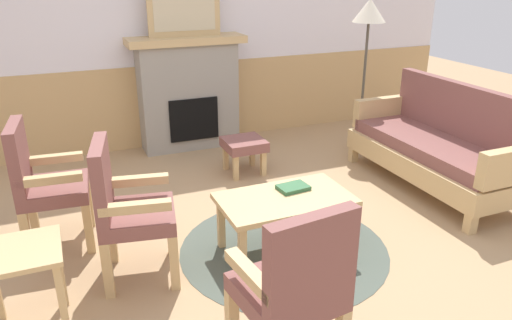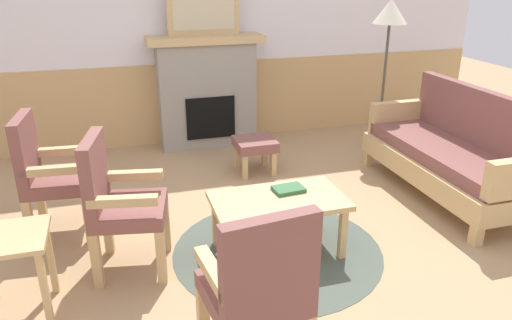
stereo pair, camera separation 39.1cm
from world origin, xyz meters
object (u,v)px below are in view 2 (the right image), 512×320
framed_picture (204,9)px  armchair_near_fireplace (118,199)px  book_on_table (289,189)px  couch (451,154)px  fireplace (207,91)px  footstool (255,146)px  armchair_by_window_left (47,171)px  armchair_front_left (259,286)px  floor_lamp_by_couch (390,22)px  side_table (10,253)px  coffee_table (278,205)px

framed_picture → armchair_near_fireplace: framed_picture is taller
book_on_table → armchair_near_fireplace: size_ratio=0.23×
couch → armchair_near_fireplace: size_ratio=1.84×
fireplace → couch: size_ratio=0.72×
framed_picture → armchair_near_fireplace: bearing=-114.6°
book_on_table → footstool: bearing=83.6°
armchair_by_window_left → footstool: bearing=21.5°
footstool → armchair_front_left: (-0.75, -2.58, 0.25)m
footstool → floor_lamp_by_couch: floor_lamp_by_couch is taller
fireplace → couch: 2.75m
footstool → side_table: side_table is taller
fireplace → armchair_near_fireplace: size_ratio=1.33×
floor_lamp_by_couch → coffee_table: bearing=-136.7°
couch → floor_lamp_by_couch: 1.62m
framed_picture → armchair_front_left: framed_picture is taller
armchair_front_left → armchair_by_window_left: bearing=121.6°
fireplace → book_on_table: 2.41m
fireplace → coffee_table: (0.02, -2.49, -0.27)m
coffee_table → floor_lamp_by_couch: (1.82, 1.72, 1.06)m
fireplace → armchair_front_left: 3.61m
armchair_near_fireplace → book_on_table: bearing=-0.7°
coffee_table → side_table: 1.75m
framed_picture → couch: bearing=-47.2°
armchair_near_fireplace → armchair_by_window_left: size_ratio=1.00×
fireplace → armchair_by_window_left: fireplace is taller
footstool → armchair_near_fireplace: bearing=-134.7°
framed_picture → floor_lamp_by_couch: framed_picture is taller
armchair_by_window_left → side_table: (-0.13, -0.99, -0.10)m
framed_picture → footstool: bearing=-73.6°
book_on_table → side_table: size_ratio=0.41×
armchair_front_left → side_table: bearing=145.9°
framed_picture → side_table: framed_picture is taller
side_table → floor_lamp_by_couch: bearing=28.7°
coffee_table → fireplace: bearing=90.5°
armchair_by_window_left → armchair_front_left: (1.13, -1.84, 0.00)m
couch → floor_lamp_by_couch: bearing=90.7°
couch → coffee_table: bearing=-165.1°
book_on_table → armchair_by_window_left: armchair_by_window_left is taller
coffee_table → armchair_by_window_left: armchair_by_window_left is taller
couch → book_on_table: couch is taller
armchair_by_window_left → floor_lamp_by_couch: (3.43, 0.96, 0.91)m
armchair_near_fireplace → framed_picture: bearing=65.4°
book_on_table → armchair_front_left: (-0.59, -1.18, 0.08)m
floor_lamp_by_couch → side_table: bearing=-151.3°
framed_picture → side_table: bearing=-122.3°
footstool → armchair_near_fireplace: armchair_near_fireplace is taller
coffee_table → armchair_near_fireplace: (-1.11, 0.11, 0.15)m
armchair_front_left → coffee_table: bearing=66.3°
book_on_table → floor_lamp_by_couch: bearing=43.6°
framed_picture → armchair_by_window_left: (-1.59, -1.73, -1.02)m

